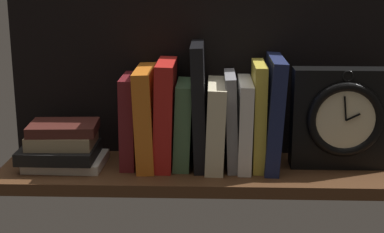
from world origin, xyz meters
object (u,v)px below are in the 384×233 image
book_red_requiem (165,114)px  book_cream_twain (215,124)px  book_yellow_seinlanguage (258,115)px  book_orange_pandolfini (147,117)px  book_black_skeptic (199,106)px  book_gray_chess (231,120)px  book_maroon_dawkins (130,121)px  book_green_romantic (184,124)px  framed_clock (343,119)px  book_stack_side (62,146)px  book_white_catcher (244,123)px  book_navy_bierce (273,113)px

book_red_requiem → book_cream_twain: size_ratio=1.25×
book_red_requiem → book_yellow_seinlanguage: (19.51, 0.00, -0.12)cm
book_orange_pandolfini → book_black_skeptic: bearing=0.0°
book_cream_twain → book_gray_chess: 3.41cm
book_maroon_dawkins → book_red_requiem: bearing=0.0°
book_green_romantic → framed_clock: (33.14, -0.77, 1.68)cm
book_black_skeptic → book_stack_side: book_black_skeptic is taller
book_yellow_seinlanguage → book_stack_side: book_yellow_seinlanguage is taller
book_orange_pandolfini → book_black_skeptic: book_black_skeptic is taller
book_green_romantic → book_cream_twain: (6.74, 0.00, -0.05)cm
book_red_requiem → book_white_catcher: size_ratio=1.21×
framed_clock → book_stack_side: 59.06cm
book_green_romantic → book_navy_bierce: size_ratio=0.77×
book_black_skeptic → framed_clock: size_ratio=1.23×
book_orange_pandolfini → book_navy_bierce: 26.47cm
book_orange_pandolfini → book_yellow_seinlanguage: (23.46, 0.00, 0.62)cm
book_red_requiem → framed_clock: (36.97, -0.77, -0.50)cm
framed_clock → book_white_catcher: bearing=177.8°
book_black_skeptic → book_cream_twain: book_black_skeptic is taller
book_white_catcher → book_yellow_seinlanguage: (2.90, 0.00, 1.83)cm
book_maroon_dawkins → book_white_catcher: 24.18cm
book_maroon_dawkins → book_black_skeptic: 15.07cm
framed_clock → book_stack_side: size_ratio=1.22×
book_red_requiem → book_cream_twain: 10.80cm
book_gray_chess → book_stack_side: 36.06cm
book_red_requiem → book_stack_side: book_red_requiem is taller
book_yellow_seinlanguage → book_black_skeptic: bearing=180.0°
book_cream_twain → book_gray_chess: (3.27, 0.00, 0.98)cm
book_yellow_seinlanguage → book_navy_bierce: book_navy_bierce is taller
book_black_skeptic → book_white_catcher: 10.22cm
book_yellow_seinlanguage → book_stack_side: (-41.25, -2.05, -6.69)cm
book_cream_twain → book_white_catcher: size_ratio=0.97×
book_gray_chess → book_yellow_seinlanguage: bearing=0.0°
book_red_requiem → book_navy_bierce: (22.49, 0.00, 0.45)cm
book_gray_chess → book_navy_bierce: book_navy_bierce is taller
book_yellow_seinlanguage → book_stack_side: size_ratio=1.27×
book_yellow_seinlanguage → book_stack_side: bearing=-177.2°
book_orange_pandolfini → book_navy_bierce: (26.45, 0.00, 1.19)cm
book_black_skeptic → book_cream_twain: (3.46, 0.00, -4.08)cm
book_orange_pandolfini → book_navy_bierce: book_navy_bierce is taller
book_orange_pandolfini → book_cream_twain: (14.52, 0.00, -1.50)cm
book_red_requiem → book_green_romantic: 4.41cm
book_red_requiem → book_black_skeptic: 7.34cm
book_maroon_dawkins → book_black_skeptic: (14.68, 0.00, 3.40)cm
book_maroon_dawkins → book_navy_bierce: (30.06, 0.00, 2.01)cm
book_gray_chess → book_yellow_seinlanguage: 5.79cm
book_cream_twain → book_yellow_seinlanguage: 9.19cm
book_stack_side → book_cream_twain: bearing=3.6°
book_maroon_dawkins → book_navy_bierce: book_navy_bierce is taller
book_white_catcher → book_yellow_seinlanguage: book_yellow_seinlanguage is taller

